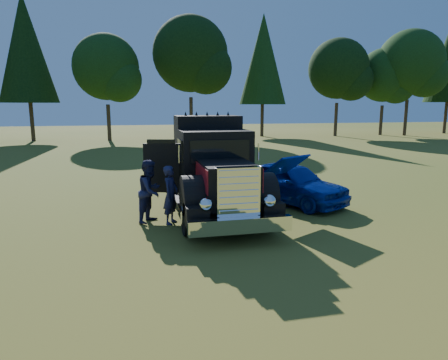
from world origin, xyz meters
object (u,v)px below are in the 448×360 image
(spectator_near, at_px, (171,195))
(hotrod_coupe, at_px, (290,183))
(diamond_t_truck, at_px, (212,172))
(spectator_far, at_px, (150,191))

(spectator_near, bearing_deg, hotrod_coupe, -41.88)
(diamond_t_truck, relative_size, spectator_far, 3.95)
(diamond_t_truck, height_order, spectator_far, diamond_t_truck)
(diamond_t_truck, xyz_separation_m, hotrod_coupe, (2.85, 0.60, -0.57))
(diamond_t_truck, bearing_deg, hotrod_coupe, 11.87)
(spectator_far, bearing_deg, spectator_near, -85.43)
(spectator_near, bearing_deg, spectator_far, 89.45)
(diamond_t_truck, distance_m, hotrod_coupe, 2.96)
(diamond_t_truck, distance_m, spectator_far, 2.08)
(spectator_near, relative_size, spectator_far, 0.92)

